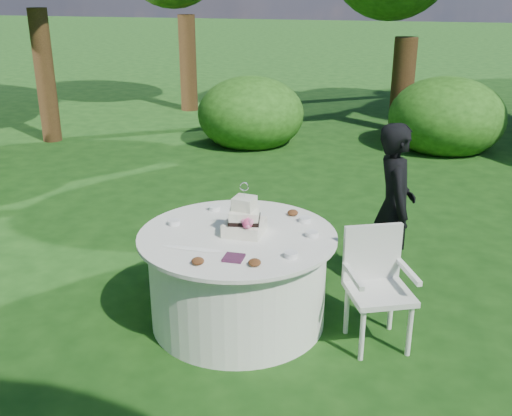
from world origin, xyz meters
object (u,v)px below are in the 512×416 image
at_px(napkins, 234,258).
at_px(chair, 376,278).
at_px(table, 238,278).
at_px(guest, 394,208).
at_px(cake, 245,220).

height_order(napkins, chair, chair).
height_order(table, chair, chair).
xyz_separation_m(napkins, table, (-0.09, 0.44, -0.39)).
bearing_deg(guest, cake, 117.43).
distance_m(napkins, table, 0.59).
xyz_separation_m(table, chair, (1.08, -0.01, 0.13)).
bearing_deg(cake, napkins, -84.86).
height_order(guest, chair, guest).
relative_size(guest, cake, 3.60).
relative_size(cake, chair, 0.46).
height_order(napkins, cake, cake).
distance_m(napkins, chair, 1.11).
distance_m(table, chair, 1.09).
bearing_deg(table, guest, 37.86).
bearing_deg(napkins, table, 102.05).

